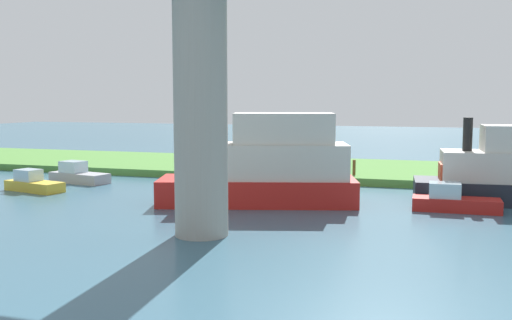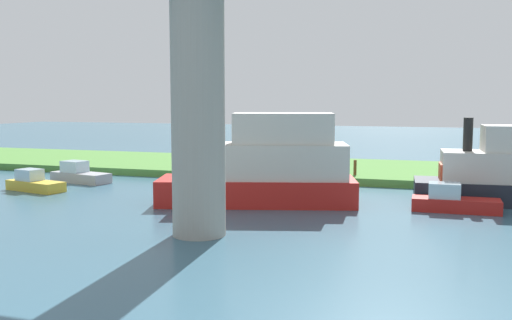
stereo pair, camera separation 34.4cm
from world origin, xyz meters
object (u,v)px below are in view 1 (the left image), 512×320
houseboat_blue (264,167)px  pontoon_yellow (33,183)px  person_on_bank (260,159)px  skiff_small (453,201)px  bridge_pylon (200,99)px  mooring_post (354,167)px  motorboat_red (508,172)px  riverboat_paddlewheel (78,175)px

houseboat_blue → pontoon_yellow: 14.40m
person_on_bank → skiff_small: person_on_bank is taller
bridge_pylon → person_on_bank: 18.43m
mooring_post → houseboat_blue: size_ratio=0.09×
person_on_bank → pontoon_yellow: 15.02m
skiff_small → motorboat_red: (-2.73, -2.87, 1.17)m
bridge_pylon → riverboat_paddlewheel: bearing=-40.0°
bridge_pylon → mooring_post: bearing=-102.8°
motorboat_red → riverboat_paddlewheel: bearing=-0.1°
person_on_bank → skiff_small: size_ratio=0.33×
mooring_post → skiff_small: size_ratio=0.24×
motorboat_red → skiff_small: bearing=46.4°
houseboat_blue → motorboat_red: 12.71m
motorboat_red → pontoon_yellow: 26.75m
mooring_post → riverboat_paddlewheel: 18.10m
person_on_bank → motorboat_red: (-15.49, 6.40, 0.46)m
riverboat_paddlewheel → pontoon_yellow: (0.45, 3.88, -0.04)m
pontoon_yellow → riverboat_paddlewheel: bearing=-96.7°
bridge_pylon → mooring_post: 17.68m
houseboat_blue → mooring_post: bearing=-110.3°
person_on_bank → motorboat_red: bearing=157.5°
person_on_bank → mooring_post: (-6.78, 1.01, -0.21)m
person_on_bank → pontoon_yellow: bearing=43.1°
person_on_bank → houseboat_blue: houseboat_blue is taller
person_on_bank → riverboat_paddlewheel: bearing=31.3°
mooring_post → riverboat_paddlewheel: mooring_post is taller
bridge_pylon → mooring_post: (-3.80, -16.68, -4.47)m
houseboat_blue → skiff_small: houseboat_blue is taller
houseboat_blue → skiff_small: size_ratio=2.58×
person_on_bank → mooring_post: 6.85m
mooring_post → pontoon_yellow: size_ratio=0.24×
mooring_post → bridge_pylon: bearing=77.2°
mooring_post → skiff_small: bearing=125.9°
person_on_bank → skiff_small: 15.79m
houseboat_blue → motorboat_red: size_ratio=1.19×
person_on_bank → mooring_post: bearing=171.5°
bridge_pylon → houseboat_blue: bearing=-93.1°
houseboat_blue → pontoon_yellow: bearing=0.1°
mooring_post → houseboat_blue: (3.40, 9.21, 0.93)m
skiff_small → pontoon_yellow: 23.73m
mooring_post → pontoon_yellow: mooring_post is taller
riverboat_paddlewheel → houseboat_blue: bearing=164.5°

